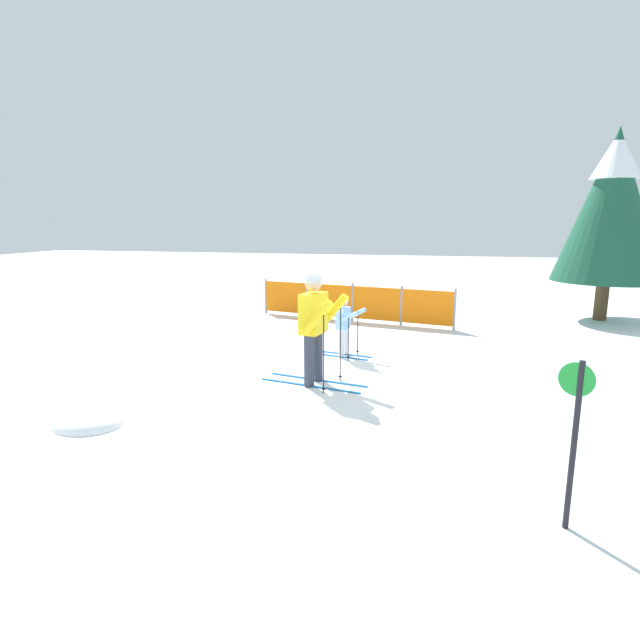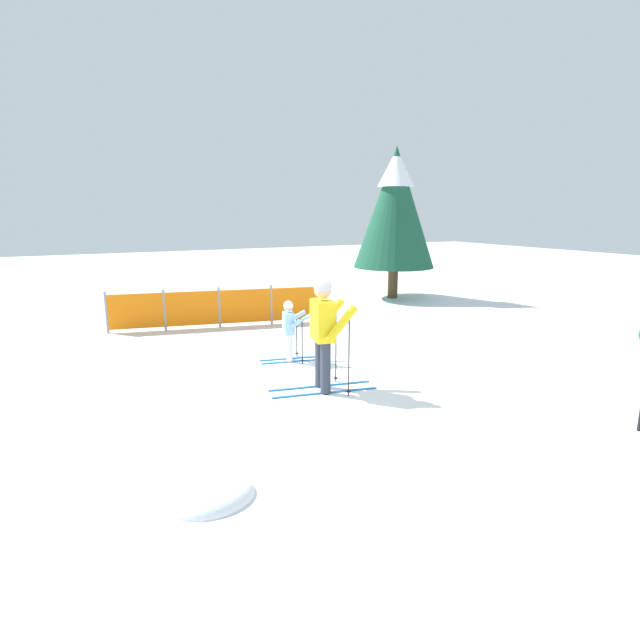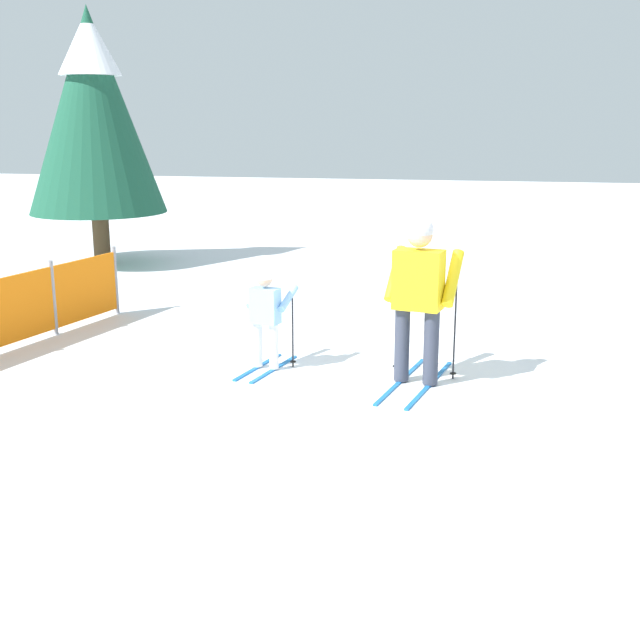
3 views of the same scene
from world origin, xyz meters
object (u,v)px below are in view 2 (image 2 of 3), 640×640
skier_adult (324,324)px  safety_fence (219,307)px  conifer_far (395,206)px  skier_child (290,326)px

skier_adult → safety_fence: skier_adult is taller
skier_adult → conifer_far: size_ratio=0.38×
skier_adult → conifer_far: 9.25m
skier_adult → skier_child: skier_adult is taller
skier_adult → skier_child: size_ratio=1.55×
skier_child → safety_fence: (-0.39, 3.42, -0.19)m
conifer_far → safety_fence: bearing=-166.0°
skier_child → safety_fence: size_ratio=0.23×
skier_child → conifer_far: (5.91, 4.99, 2.29)m
skier_child → safety_fence: 3.45m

